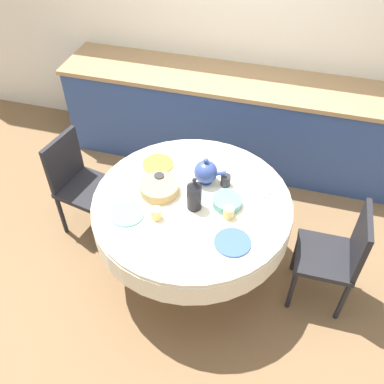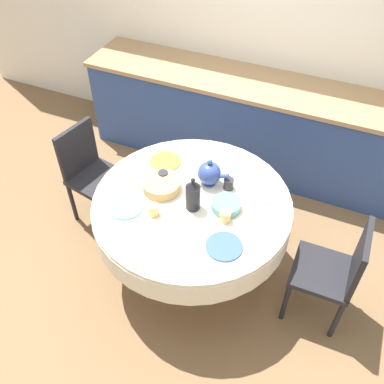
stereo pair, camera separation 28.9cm
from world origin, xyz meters
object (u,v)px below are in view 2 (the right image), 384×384
object	(u,v)px
chair_left	(335,270)
coffee_carafe	(193,195)
chair_right	(90,170)
teapot	(210,173)

from	to	relation	value
chair_left	coffee_carafe	bearing A→B (deg)	93.28
coffee_carafe	chair_left	bearing A→B (deg)	3.90
coffee_carafe	chair_right	bearing A→B (deg)	165.97
chair_left	chair_right	xyz separation A→B (m)	(-2.05, 0.19, 0.00)
coffee_carafe	teapot	xyz separation A→B (m)	(0.01, 0.26, -0.02)
chair_right	teapot	distance (m)	1.11
chair_right	chair_left	bearing A→B (deg)	96.01
chair_left	chair_right	distance (m)	2.06
chair_left	coffee_carafe	distance (m)	1.07
chair_right	coffee_carafe	world-z (taller)	coffee_carafe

